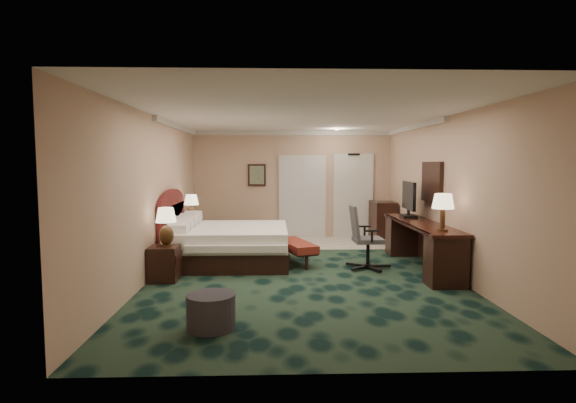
{
  "coord_description": "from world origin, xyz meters",
  "views": [
    {
      "loc": [
        -0.49,
        -7.64,
        1.9
      ],
      "look_at": [
        -0.22,
        0.6,
        1.19
      ],
      "focal_mm": 28.0,
      "sensor_mm": 36.0,
      "label": 1
    }
  ],
  "objects_px": {
    "nightstand_near": "(164,263)",
    "ottoman": "(211,311)",
    "nightstand_far": "(194,236)",
    "lamp_far": "(191,208)",
    "bed_bench": "(296,252)",
    "tv": "(409,200)",
    "lamp_near": "(166,227)",
    "minibar": "(383,221)",
    "bed": "(230,245)",
    "desk": "(420,245)",
    "desk_chair": "(368,237)"
  },
  "relations": [
    {
      "from": "nightstand_far",
      "to": "desk_chair",
      "type": "bearing_deg",
      "value": -28.32
    },
    {
      "from": "bed",
      "to": "nightstand_far",
      "type": "bearing_deg",
      "value": 125.78
    },
    {
      "from": "lamp_near",
      "to": "lamp_far",
      "type": "distance_m",
      "value": 2.5
    },
    {
      "from": "bed_bench",
      "to": "minibar",
      "type": "relative_size",
      "value": 1.28
    },
    {
      "from": "bed_bench",
      "to": "desk",
      "type": "distance_m",
      "value": 2.28
    },
    {
      "from": "bed_bench",
      "to": "lamp_near",
      "type": "bearing_deg",
      "value": -170.39
    },
    {
      "from": "nightstand_far",
      "to": "lamp_far",
      "type": "height_order",
      "value": "lamp_far"
    },
    {
      "from": "lamp_far",
      "to": "bed_bench",
      "type": "height_order",
      "value": "lamp_far"
    },
    {
      "from": "lamp_near",
      "to": "lamp_far",
      "type": "bearing_deg",
      "value": 91.0
    },
    {
      "from": "nightstand_far",
      "to": "ottoman",
      "type": "relative_size",
      "value": 1.12
    },
    {
      "from": "nightstand_far",
      "to": "lamp_far",
      "type": "xyz_separation_m",
      "value": [
        -0.03,
        -0.03,
        0.61
      ]
    },
    {
      "from": "lamp_near",
      "to": "desk_chair",
      "type": "height_order",
      "value": "lamp_near"
    },
    {
      "from": "desk",
      "to": "bed_bench",
      "type": "bearing_deg",
      "value": 168.01
    },
    {
      "from": "lamp_near",
      "to": "ottoman",
      "type": "relative_size",
      "value": 1.11
    },
    {
      "from": "lamp_near",
      "to": "bed",
      "type": "bearing_deg",
      "value": 54.38
    },
    {
      "from": "bed_bench",
      "to": "minibar",
      "type": "height_order",
      "value": "minibar"
    },
    {
      "from": "tv",
      "to": "desk_chair",
      "type": "relative_size",
      "value": 0.79
    },
    {
      "from": "lamp_near",
      "to": "bed_bench",
      "type": "height_order",
      "value": "lamp_near"
    },
    {
      "from": "lamp_far",
      "to": "tv",
      "type": "xyz_separation_m",
      "value": [
        4.42,
        -1.07,
        0.26
      ]
    },
    {
      "from": "lamp_near",
      "to": "bed_bench",
      "type": "distance_m",
      "value": 2.54
    },
    {
      "from": "nightstand_far",
      "to": "minibar",
      "type": "xyz_separation_m",
      "value": [
        4.43,
        1.07,
        0.17
      ]
    },
    {
      "from": "bed_bench",
      "to": "bed",
      "type": "bearing_deg",
      "value": 156.78
    },
    {
      "from": "nightstand_far",
      "to": "tv",
      "type": "height_order",
      "value": "tv"
    },
    {
      "from": "tv",
      "to": "minibar",
      "type": "relative_size",
      "value": 0.94
    },
    {
      "from": "nightstand_far",
      "to": "bed_bench",
      "type": "relative_size",
      "value": 0.51
    },
    {
      "from": "bed",
      "to": "tv",
      "type": "xyz_separation_m",
      "value": [
        3.48,
        0.16,
        0.84
      ]
    },
    {
      "from": "lamp_near",
      "to": "ottoman",
      "type": "bearing_deg",
      "value": -65.19
    },
    {
      "from": "lamp_near",
      "to": "tv",
      "type": "xyz_separation_m",
      "value": [
        4.38,
        1.42,
        0.31
      ]
    },
    {
      "from": "lamp_near",
      "to": "tv",
      "type": "bearing_deg",
      "value": 18.01
    },
    {
      "from": "minibar",
      "to": "nightstand_far",
      "type": "bearing_deg",
      "value": -166.35
    },
    {
      "from": "ottoman",
      "to": "desk",
      "type": "relative_size",
      "value": 0.19
    },
    {
      "from": "bed_bench",
      "to": "ottoman",
      "type": "xyz_separation_m",
      "value": [
        -1.15,
        -3.34,
        -0.01
      ]
    },
    {
      "from": "bed_bench",
      "to": "desk_chair",
      "type": "xyz_separation_m",
      "value": [
        1.27,
        -0.48,
        0.37
      ]
    },
    {
      "from": "nightstand_far",
      "to": "tv",
      "type": "relative_size",
      "value": 0.69
    },
    {
      "from": "desk",
      "to": "tv",
      "type": "xyz_separation_m",
      "value": [
        -0.01,
        0.74,
        0.77
      ]
    },
    {
      "from": "lamp_near",
      "to": "desk",
      "type": "relative_size",
      "value": 0.22
    },
    {
      "from": "ottoman",
      "to": "bed",
      "type": "bearing_deg",
      "value": 91.77
    },
    {
      "from": "lamp_near",
      "to": "minibar",
      "type": "height_order",
      "value": "lamp_near"
    },
    {
      "from": "nightstand_near",
      "to": "tv",
      "type": "relative_size",
      "value": 0.62
    },
    {
      "from": "lamp_far",
      "to": "desk",
      "type": "xyz_separation_m",
      "value": [
        4.43,
        -1.81,
        -0.51
      ]
    },
    {
      "from": "ottoman",
      "to": "tv",
      "type": "relative_size",
      "value": 0.62
    },
    {
      "from": "desk_chair",
      "to": "lamp_near",
      "type": "bearing_deg",
      "value": -170.73
    },
    {
      "from": "lamp_far",
      "to": "ottoman",
      "type": "height_order",
      "value": "lamp_far"
    },
    {
      "from": "lamp_far",
      "to": "desk_chair",
      "type": "distance_m",
      "value": 3.94
    },
    {
      "from": "bed",
      "to": "desk_chair",
      "type": "bearing_deg",
      "value": -13.07
    },
    {
      "from": "desk",
      "to": "lamp_near",
      "type": "bearing_deg",
      "value": -171.12
    },
    {
      "from": "lamp_near",
      "to": "tv",
      "type": "relative_size",
      "value": 0.69
    },
    {
      "from": "nightstand_far",
      "to": "bed_bench",
      "type": "bearing_deg",
      "value": -32.25
    },
    {
      "from": "nightstand_near",
      "to": "ottoman",
      "type": "distance_m",
      "value": 2.41
    },
    {
      "from": "nightstand_near",
      "to": "ottoman",
      "type": "xyz_separation_m",
      "value": [
        1.05,
        -2.17,
        -0.08
      ]
    }
  ]
}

